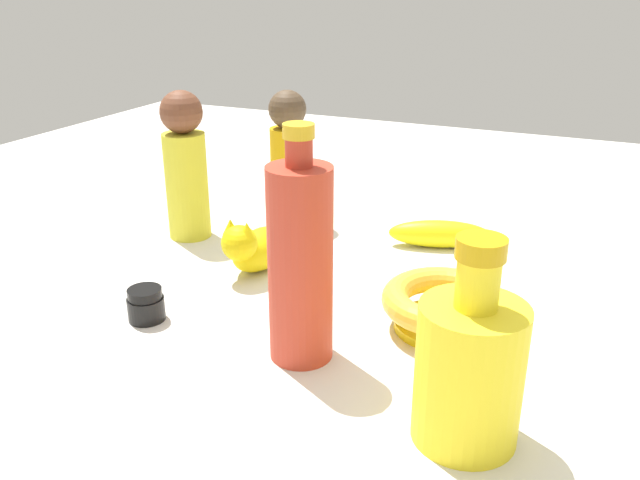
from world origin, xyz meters
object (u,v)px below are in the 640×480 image
object	(u,v)px
bowl	(444,305)
person_figure_adult	(288,156)
banana	(439,234)
nail_polish_jar	(146,304)
cat_figurine	(255,247)
bottle_tall	(300,262)
bottle_short	(469,367)
person_figure_child	(185,166)

from	to	relation	value
bowl	person_figure_adult	xyz separation A→B (m)	(-0.25, -0.32, 0.08)
banana	nail_polish_jar	bearing A→B (deg)	-144.49
bowl	person_figure_adult	bearing A→B (deg)	-128.09
cat_figurine	bottle_tall	xyz separation A→B (m)	(0.17, 0.15, 0.07)
nail_polish_jar	person_figure_adult	size ratio (longest dim) A/B	0.20
nail_polish_jar	bottle_short	xyz separation A→B (m)	(0.06, 0.39, 0.05)
nail_polish_jar	person_figure_child	xyz separation A→B (m)	(-0.25, -0.11, 0.09)
nail_polish_jar	banana	xyz separation A→B (m)	(-0.36, 0.26, 0.00)
bottle_tall	bottle_short	world-z (taller)	bottle_tall
person_figure_adult	bottle_short	bearing A→B (deg)	41.89
banana	bottle_tall	xyz separation A→B (m)	(0.36, -0.06, 0.09)
bowl	cat_figurine	world-z (taller)	cat_figurine
bowl	banana	size ratio (longest dim) A/B	0.95
cat_figurine	nail_polish_jar	bearing A→B (deg)	-16.47
person_figure_child	cat_figurine	world-z (taller)	person_figure_child
person_figure_adult	bottle_tall	size ratio (longest dim) A/B	0.85
nail_polish_jar	person_figure_adult	bearing A→B (deg)	179.76
person_figure_child	cat_figurine	xyz separation A→B (m)	(0.07, 0.16, -0.08)
person_figure_adult	bottle_tall	xyz separation A→B (m)	(0.37, 0.20, 0.00)
cat_figurine	bottle_tall	size ratio (longest dim) A/B	0.57
person_figure_child	bottle_short	bearing A→B (deg)	58.42
banana	cat_figurine	distance (m)	0.28
person_figure_child	bowl	distance (m)	0.46
nail_polish_jar	person_figure_child	world-z (taller)	person_figure_child
person_figure_child	bottle_tall	bearing A→B (deg)	51.77
person_figure_adult	bottle_short	xyz separation A→B (m)	(0.43, 0.39, -0.04)
bowl	banana	distance (m)	0.25
cat_figurine	bowl	bearing A→B (deg)	79.19
bowl	bottle_short	world-z (taller)	bottle_short
cat_figurine	bottle_tall	distance (m)	0.24
bottle_tall	bottle_short	bearing A→B (deg)	71.57
nail_polish_jar	person_figure_child	bearing A→B (deg)	-156.54
person_figure_child	bowl	world-z (taller)	person_figure_child
banana	cat_figurine	bearing A→B (deg)	-156.71
person_figure_child	bowl	bearing A→B (deg)	73.71
bowl	banana	xyz separation A→B (m)	(-0.24, -0.07, -0.01)
bottle_tall	person_figure_adult	bearing A→B (deg)	-151.69
bowl	banana	world-z (taller)	bowl
banana	person_figure_child	bearing A→B (deg)	178.44
bottle_short	nail_polish_jar	bearing A→B (deg)	-98.57
cat_figurine	bottle_short	distance (m)	0.41
nail_polish_jar	bowl	distance (m)	0.35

